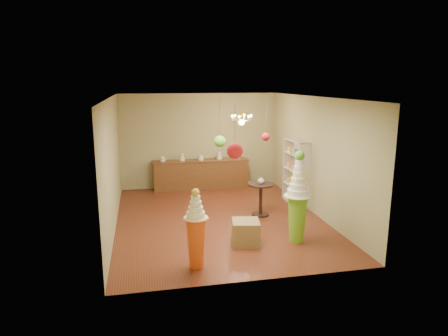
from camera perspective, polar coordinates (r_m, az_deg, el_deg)
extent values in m
plane|color=#572617|center=(10.08, -0.73, -7.23)|extent=(6.50, 6.50, 0.00)
plane|color=white|center=(9.51, -0.78, 10.07)|extent=(6.50, 6.50, 0.00)
cube|color=tan|center=(12.84, -3.54, 3.91)|extent=(5.00, 0.04, 3.00)
cube|color=tan|center=(6.61, 4.66, -4.17)|extent=(5.00, 0.04, 3.00)
cube|color=tan|center=(9.53, -15.67, 0.53)|extent=(0.04, 6.50, 3.00)
cube|color=tan|center=(10.44, 12.84, 1.68)|extent=(0.04, 6.50, 3.00)
cone|color=#73BB29|center=(8.67, 10.39, -7.21)|extent=(0.54, 0.54, 1.01)
cylinder|color=white|center=(8.51, 10.52, -3.91)|extent=(0.72, 0.72, 0.03)
cylinder|color=white|center=(8.49, 10.54, -3.40)|extent=(0.59, 0.59, 0.12)
cylinder|color=white|center=(8.46, 10.58, -2.59)|extent=(0.48, 0.48, 0.12)
cylinder|color=white|center=(8.43, 10.61, -1.77)|extent=(0.40, 0.40, 0.12)
cylinder|color=white|center=(8.40, 10.64, -0.94)|extent=(0.33, 0.33, 0.12)
cylinder|color=white|center=(8.37, 10.68, -0.11)|extent=(0.27, 0.27, 0.12)
cylinder|color=white|center=(8.35, 10.71, 0.73)|extent=(0.22, 0.22, 0.12)
sphere|color=#58A724|center=(8.32, 10.75, 1.75)|extent=(0.21, 0.21, 0.21)
cone|color=#EB571B|center=(7.44, -3.98, -10.65)|extent=(0.42, 0.42, 0.94)
cylinder|color=white|center=(7.27, -4.04, -7.12)|extent=(0.50, 0.50, 0.03)
cylinder|color=white|center=(7.25, -4.05, -6.63)|extent=(0.38, 0.38, 0.10)
cylinder|color=white|center=(7.21, -4.06, -5.88)|extent=(0.30, 0.30, 0.10)
cylinder|color=white|center=(7.18, -4.07, -5.13)|extent=(0.24, 0.24, 0.10)
cylinder|color=white|center=(7.16, -4.08, -4.37)|extent=(0.19, 0.19, 0.10)
sphere|color=gold|center=(7.12, -4.10, -3.51)|extent=(0.15, 0.15, 0.15)
cube|color=olive|center=(8.52, 3.09, -9.16)|extent=(0.65, 0.65, 0.51)
cube|color=brown|center=(12.77, -3.29, -0.94)|extent=(3.00, 0.50, 0.90)
cube|color=brown|center=(12.67, -3.32, 1.06)|extent=(3.04, 0.54, 0.03)
cylinder|color=white|center=(12.54, -8.76, 1.26)|extent=(0.18, 0.18, 0.16)
cylinder|color=white|center=(12.57, -6.03, 1.55)|extent=(0.18, 0.18, 0.24)
cylinder|color=white|center=(12.65, -3.32, 1.49)|extent=(0.18, 0.18, 0.16)
cylinder|color=white|center=(12.74, -0.66, 1.77)|extent=(0.18, 0.18, 0.24)
cylinder|color=white|center=(12.88, 1.97, 1.69)|extent=(0.18, 0.18, 0.16)
cube|color=beige|center=(11.27, 10.93, -0.58)|extent=(0.04, 1.20, 1.80)
cube|color=beige|center=(11.31, 10.10, -2.60)|extent=(0.30, 1.14, 0.03)
cube|color=beige|center=(11.20, 10.19, -0.37)|extent=(0.30, 1.14, 0.03)
cube|color=beige|center=(11.11, 10.27, 1.89)|extent=(0.30, 1.14, 0.03)
cylinder|color=black|center=(10.35, 5.21, -6.62)|extent=(0.46, 0.46, 0.04)
cylinder|color=black|center=(10.24, 5.25, -4.57)|extent=(0.09, 0.09, 0.82)
cylinder|color=black|center=(10.13, 5.30, -2.36)|extent=(0.70, 0.70, 0.04)
imported|color=beige|center=(10.10, 5.31, -1.74)|extent=(0.18, 0.18, 0.18)
cylinder|color=#403C2E|center=(6.93, 1.58, 5.82)|extent=(0.01, 0.01, 0.82)
sphere|color=#B01920|center=(6.99, 1.56, 2.47)|extent=(0.29, 0.29, 0.29)
cylinder|color=#403C2E|center=(8.45, -0.61, 6.80)|extent=(0.01, 0.01, 0.88)
sphere|color=#58A724|center=(8.50, -0.60, 3.84)|extent=(0.25, 0.25, 0.25)
cylinder|color=#403C2E|center=(7.88, 6.03, 6.98)|extent=(0.01, 0.01, 0.70)
sphere|color=#B01920|center=(7.92, 5.97, 4.45)|extent=(0.16, 0.16, 0.16)
cylinder|color=gold|center=(11.22, 2.56, 9.13)|extent=(0.02, 0.02, 0.50)
cylinder|color=gold|center=(11.24, 2.54, 7.60)|extent=(0.10, 0.10, 0.30)
sphere|color=#FFCF8C|center=(11.26, 2.53, 6.58)|extent=(0.18, 0.18, 0.18)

